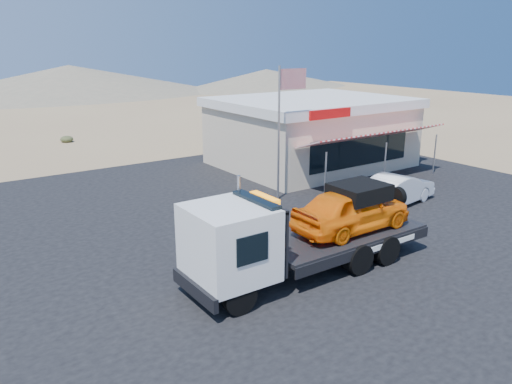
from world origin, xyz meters
TOP-DOWN VIEW (x-y plane):
  - ground at (0.00, 0.00)m, footprint 120.00×120.00m
  - asphalt_lot at (2.00, 3.00)m, footprint 32.00×24.00m
  - tow_truck at (0.78, -2.08)m, footprint 8.31×2.46m
  - white_sedan at (8.61, 0.89)m, footprint 4.34×2.05m
  - jerky_store at (10.50, 8.97)m, footprint 10.40×9.97m
  - flagpole at (4.93, 4.50)m, footprint 1.55×0.10m

SIDE VIEW (x-z plane):
  - ground at x=0.00m, z-range 0.00..0.00m
  - asphalt_lot at x=2.00m, z-range 0.00..0.02m
  - white_sedan at x=8.61m, z-range 0.02..1.39m
  - tow_truck at x=0.78m, z-range 0.11..2.89m
  - jerky_store at x=10.50m, z-range 0.04..3.94m
  - flagpole at x=4.93m, z-range 0.76..6.76m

